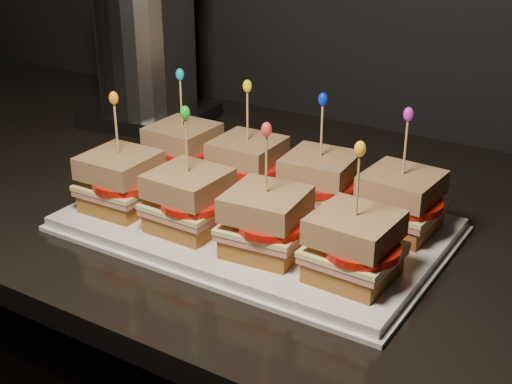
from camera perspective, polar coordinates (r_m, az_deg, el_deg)
The scene contains 62 objects.
granite_slab at distance 0.95m, azimuth 11.10°, elevation -3.73°, with size 2.20×0.73×0.03m, color black.
platter at distance 0.92m, azimuth 0.00°, elevation -2.62°, with size 0.46×0.29×0.02m, color silver.
platter_rim at distance 0.92m, azimuth 0.00°, elevation -2.95°, with size 0.48×0.30×0.01m, color silver.
sandwich_0_bread_bot at distance 1.05m, azimuth -5.78°, elevation 2.00°, with size 0.08×0.08×0.02m, color brown.
sandwich_0_ham at distance 1.04m, azimuth -5.81°, elevation 2.79°, with size 0.09×0.09×0.01m, color #B4605F.
sandwich_0_cheese at distance 1.04m, azimuth -5.83°, elevation 3.15°, with size 0.09×0.09×0.01m, color #F2E291.
sandwich_0_tomato at distance 1.03m, azimuth -5.52°, elevation 3.31°, with size 0.08×0.08×0.01m, color red.
sandwich_0_bread_top at distance 1.03m, azimuth -5.89°, elevation 4.53°, with size 0.09×0.09×0.03m, color brown.
sandwich_0_pick at distance 1.02m, azimuth -6.00°, elevation 6.89°, with size 0.00×0.00×0.09m, color tan.
sandwich_0_frill at distance 1.00m, azimuth -6.11°, elevation 9.34°, with size 0.01×0.01×0.02m, color #089BB4.
sandwich_1_bread_bot at distance 0.99m, azimuth -0.66°, elevation 0.71°, with size 0.08×0.08×0.02m, color brown.
sandwich_1_ham at distance 0.98m, azimuth -0.67°, elevation 1.55°, with size 0.09×0.09×0.01m, color #B4605F.
sandwich_1_cheese at distance 0.98m, azimuth -0.67°, elevation 1.92°, with size 0.09×0.09×0.01m, color #F2E291.
sandwich_1_tomato at distance 0.97m, azimuth -0.27°, elevation 2.08°, with size 0.08×0.08×0.01m, color red.
sandwich_1_bread_top at distance 0.97m, azimuth -0.68°, elevation 3.38°, with size 0.09×0.09×0.03m, color brown.
sandwich_1_pick at distance 0.95m, azimuth -0.69°, elevation 5.88°, with size 0.00×0.00×0.09m, color tan.
sandwich_1_frill at distance 0.94m, azimuth -0.70°, elevation 8.48°, with size 0.01×0.01×0.02m, color yellow.
sandwich_2_bread_bot at distance 0.94m, azimuth 5.05°, elevation -0.73°, with size 0.08×0.08×0.02m, color brown.
sandwich_2_ham at distance 0.93m, azimuth 5.08°, elevation 0.14°, with size 0.09×0.09×0.01m, color #B4605F.
sandwich_2_cheese at distance 0.93m, azimuth 5.10°, elevation 0.53°, with size 0.09×0.09×0.01m, color #F2E291.
sandwich_2_tomato at distance 0.92m, azimuth 5.61°, elevation 0.67°, with size 0.08×0.08×0.01m, color red.
sandwich_2_bread_top at distance 0.92m, azimuth 5.16°, elevation 2.05°, with size 0.09×0.09×0.03m, color brown.
sandwich_2_pick at distance 0.90m, azimuth 5.27°, elevation 4.67°, with size 0.00×0.00×0.09m, color tan.
sandwich_2_frill at distance 0.89m, azimuth 5.38°, elevation 7.40°, with size 0.01×0.01×0.02m, color #081DD0.
sandwich_3_bread_bot at distance 0.90m, azimuth 11.34°, elevation -2.31°, with size 0.08×0.08×0.02m, color brown.
sandwich_3_ham at distance 0.89m, azimuth 11.42°, elevation -1.41°, with size 0.09×0.09×0.01m, color #B4605F.
sandwich_3_cheese at distance 0.89m, azimuth 11.46°, elevation -1.01°, with size 0.09×0.09×0.01m, color #F2E291.
sandwich_3_tomato at distance 0.88m, azimuth 12.08°, elevation -0.88°, with size 0.08×0.08×0.01m, color red.
sandwich_3_bread_top at distance 0.88m, azimuth 11.60°, elevation 0.56°, with size 0.09×0.09×0.03m, color brown.
sandwich_3_pick at distance 0.86m, azimuth 11.84°, elevation 3.28°, with size 0.00×0.00×0.09m, color tan.
sandwich_3_frill at distance 0.85m, azimuth 12.10°, elevation 6.12°, with size 0.01×0.01×0.02m, color #C31EB8.
sandwich_4_bread_bot at distance 0.96m, azimuth -10.65°, elevation -0.60°, with size 0.08×0.08×0.02m, color brown.
sandwich_4_ham at distance 0.95m, azimuth -10.72°, elevation 0.26°, with size 0.09×0.09×0.01m, color #B4605F.
sandwich_4_cheese at distance 0.95m, azimuth -10.76°, elevation 0.65°, with size 0.09×0.09×0.01m, color #F2E291.
sandwich_4_tomato at distance 0.93m, azimuth -10.49°, elevation 0.79°, with size 0.08×0.08×0.01m, color red.
sandwich_4_bread_top at distance 0.94m, azimuth -10.88°, elevation 2.14°, with size 0.09×0.09×0.03m, color brown.
sandwich_4_pick at distance 0.92m, azimuth -11.10°, elevation 4.71°, with size 0.00×0.00×0.09m, color tan.
sandwich_4_frill at distance 0.91m, azimuth -11.32°, elevation 7.38°, with size 0.01×0.01×0.02m, color orange.
sandwich_5_bread_bot at distance 0.89m, azimuth -5.33°, elevation -2.20°, with size 0.08×0.08×0.02m, color brown.
sandwich_5_ham at distance 0.88m, azimuth -5.37°, elevation -1.30°, with size 0.09×0.09×0.01m, color #B4605F.
sandwich_5_cheese at distance 0.88m, azimuth -5.39°, elevation -0.88°, with size 0.09×0.09×0.01m, color #F2E291.
sandwich_5_tomato at distance 0.87m, azimuth -5.01°, elevation -0.76°, with size 0.08×0.08×0.01m, color red.
sandwich_5_bread_top at distance 0.87m, azimuth -5.45°, elevation 0.70°, with size 0.09×0.09×0.03m, color brown.
sandwich_5_pick at distance 0.85m, azimuth -5.57°, elevation 3.45°, with size 0.00×0.00×0.09m, color tan.
sandwich_5_frill at distance 0.84m, azimuth -5.69°, elevation 6.33°, with size 0.01×0.01×0.02m, color green.
sandwich_6_bread_bot at distance 0.83m, azimuth 0.79°, elevation -4.02°, with size 0.08×0.08×0.02m, color brown.
sandwich_6_ham at distance 0.83m, azimuth 0.80°, elevation -3.07°, with size 0.09×0.09×0.01m, color #B4605F.
sandwich_6_cheese at distance 0.82m, azimuth 0.80°, elevation -2.63°, with size 0.09×0.09×0.01m, color #F2E291.
sandwich_6_tomato at distance 0.81m, azimuth 1.31°, elevation -2.53°, with size 0.08×0.08×0.01m, color red.
sandwich_6_bread_top at distance 0.81m, azimuth 0.81°, elevation -0.96°, with size 0.09×0.09×0.03m, color brown.
sandwich_6_pick at distance 0.79m, azimuth 0.83°, elevation 1.95°, with size 0.00×0.00×0.09m, color tan.
sandwich_6_frill at distance 0.78m, azimuth 0.85°, elevation 5.02°, with size 0.01×0.01×0.02m, color red.
sandwich_7_bread_bot at distance 0.79m, azimuth 7.73°, elevation -6.02°, with size 0.08×0.08×0.02m, color brown.
sandwich_7_ham at distance 0.78m, azimuth 7.79°, elevation -5.03°, with size 0.09×0.09×0.01m, color #B4605F.
sandwich_7_cheese at distance 0.78m, azimuth 7.82°, elevation -4.58°, with size 0.09×0.09×0.01m, color #F2E291.
sandwich_7_tomato at distance 0.77m, azimuth 8.48°, elevation -4.49°, with size 0.08×0.08×0.01m, color red.
sandwich_7_bread_top at distance 0.77m, azimuth 7.93°, elevation -2.84°, with size 0.09×0.09×0.03m, color brown.
sandwich_7_pick at distance 0.75m, azimuth 8.12°, elevation 0.21°, with size 0.00×0.00×0.09m, color tan.
sandwich_7_frill at distance 0.73m, azimuth 8.33°, elevation 3.44°, with size 0.01×0.01×0.02m, color #F5A91F.
appliance_base at distance 1.34m, azimuth -8.44°, elevation 6.12°, with size 0.21×0.18×0.03m, color #262628.
appliance_body at distance 1.31m, azimuth -8.78°, elevation 11.44°, with size 0.18×0.18×0.23m, color silver.
appliance at distance 1.31m, azimuth -8.77°, elevation 11.25°, with size 0.21×0.18×0.27m, color silver, non-canonical shape.
Camera 1 is at (0.84, 0.85, 1.31)m, focal length 50.00 mm.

